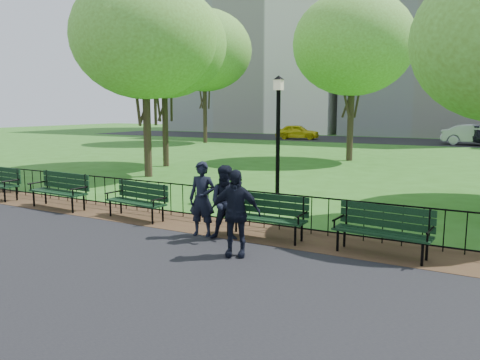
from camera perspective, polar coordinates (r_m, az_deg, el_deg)
The scene contains 20 objects.
ground at distance 9.81m, azimuth -3.28°, elevation -8.33°, with size 120.00×120.00×0.00m, color #2D6019.
asphalt_path at distance 7.33m, azimuth -18.03°, elevation -14.76°, with size 60.00×9.20×0.01m, color black.
dirt_strip at distance 11.05m, azimuth 0.88°, elevation -6.27°, with size 60.00×1.60×0.01m, color #3B2318.
far_street at distance 43.32m, azimuth 22.21°, elevation 4.31°, with size 70.00×9.00×0.01m, color black.
iron_fence at distance 11.37m, azimuth 2.07°, elevation -3.33°, with size 24.06×0.06×1.00m.
apartment_west at distance 62.93m, azimuth 3.19°, elevation 18.00°, with size 22.00×15.00×26.00m, color white.
park_bench_main at distance 10.46m, azimuth 1.45°, elevation -3.47°, with size 1.88×0.59×1.06m.
park_bench_left_a at distance 12.51m, azimuth -12.26°, elevation -1.99°, with size 1.87×0.76×1.03m.
park_bench_left_b at distance 14.45m, azimuth -20.98°, elevation -0.74°, with size 2.00×0.71×1.12m.
park_bench_right_a at distance 9.63m, azimuth 17.09°, elevation -5.26°, with size 1.92×0.73×1.07m.
lamppost at distance 14.64m, azimuth 4.66°, elevation 5.71°, with size 0.35×0.35×3.87m.
tree_near_w at distance 20.26m, azimuth -11.57°, elevation 16.72°, with size 5.94×5.94×8.28m.
tree_mid_w at distance 23.76m, azimuth -9.34°, elevation 16.04°, with size 6.14×6.14×8.55m.
tree_far_c at distance 26.72m, azimuth 13.64°, elevation 15.82°, with size 6.49×6.49×9.04m.
tree_far_w at distance 39.63m, azimuth -4.37°, elevation 15.46°, with size 7.77×7.77×10.83m.
person_left at distance 10.55m, azimuth -4.63°, elevation -2.31°, with size 0.62×0.41×1.69m, color black.
person_mid at distance 10.21m, azimuth -1.59°, elevation -2.79°, with size 0.80×0.42×1.65m, color black.
person_right at distance 9.09m, azimuth -0.62°, elevation -4.03°, with size 1.00×0.41×1.71m, color black.
taxi at distance 44.06m, azimuth 7.02°, elevation 5.85°, with size 1.61×4.01×1.37m, color yellow.
sedan_silver at distance 40.95m, azimuth 26.73°, elevation 4.96°, with size 1.72×4.94×1.63m, color #9B9DA2.
Camera 1 is at (5.00, -7.93, 2.88)m, focal length 35.00 mm.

